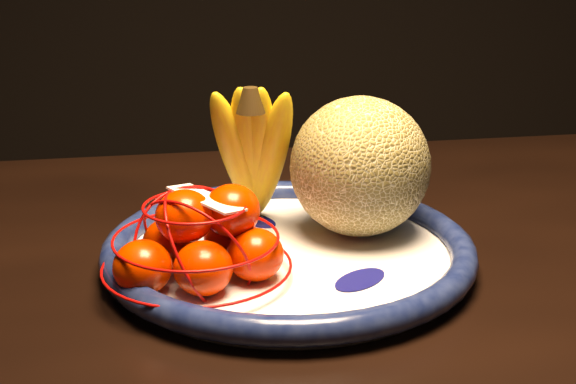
{
  "coord_description": "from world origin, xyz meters",
  "views": [
    {
      "loc": [
        -0.06,
        -0.65,
        1.0
      ],
      "look_at": [
        -0.02,
        0.06,
        0.76
      ],
      "focal_mm": 50.0,
      "sensor_mm": 36.0,
      "label": 1
    }
  ],
  "objects": [
    {
      "name": "price_tag",
      "position": [
        -0.1,
        -0.0,
        0.78
      ],
      "size": [
        0.07,
        0.07,
        0.01
      ],
      "primitive_type": "cube",
      "rotation": [
        -0.14,
        0.1,
        -0.76
      ],
      "color": "white",
      "rests_on": "mandarin_bag"
    },
    {
      "name": "mandarin_bag",
      "position": [
        -0.1,
        -0.01,
        0.74
      ],
      "size": [
        0.18,
        0.18,
        0.11
      ],
      "rotation": [
        0.0,
        0.0,
        0.08
      ],
      "color": "#FB3000",
      "rests_on": "fruit_bowl"
    },
    {
      "name": "dining_table",
      "position": [
        -0.02,
        0.04,
        0.62
      ],
      "size": [
        1.47,
        0.98,
        0.69
      ],
      "rotation": [
        0.0,
        0.0,
        0.12
      ],
      "color": "black",
      "rests_on": "ground"
    },
    {
      "name": "fruit_bowl",
      "position": [
        -0.02,
        0.05,
        0.7
      ],
      "size": [
        0.35,
        0.35,
        0.03
      ],
      "rotation": [
        0.0,
        0.0,
        0.17
      ],
      "color": "white",
      "rests_on": "dining_table"
    },
    {
      "name": "banana_bunch",
      "position": [
        -0.05,
        0.12,
        0.79
      ],
      "size": [
        0.11,
        0.1,
        0.16
      ],
      "rotation": [
        0.0,
        0.0,
        -0.09
      ],
      "color": "#DFBF0D",
      "rests_on": "fruit_bowl"
    },
    {
      "name": "cantaloupe",
      "position": [
        0.05,
        0.09,
        0.77
      ],
      "size": [
        0.14,
        0.14,
        0.14
      ],
      "primitive_type": "sphere",
      "color": "olive",
      "rests_on": "fruit_bowl"
    }
  ]
}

